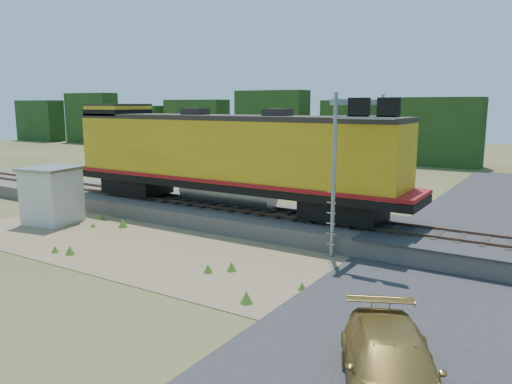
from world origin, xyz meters
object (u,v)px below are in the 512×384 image
Objects in this scene: locomotive at (222,155)px; signal_gantry at (363,132)px; car at (391,369)px; shed at (52,195)px.

locomotive is 3.05× the size of signal_gantry.
locomotive is 17.15m from car.
locomotive is at bearing 113.33° from car.
shed is at bearing -144.80° from locomotive.
locomotive is 9.06m from shed.
locomotive is at bearing 25.28° from shed.
shed is 16.08m from signal_gantry.
signal_gantry reaches higher than car.
shed reaches higher than car.
signal_gantry is (7.84, -0.65, 1.46)m from locomotive.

